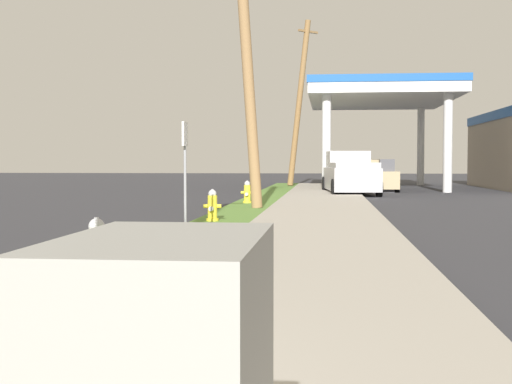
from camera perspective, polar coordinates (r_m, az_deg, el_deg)
fire_hydrant_nearest at (r=8.41m, az=-12.91°, el=-4.89°), size 0.42×0.38×0.74m
fire_hydrant_second at (r=16.28m, az=-3.59°, el=-1.24°), size 0.42×0.38×0.74m
fire_hydrant_third at (r=23.19m, az=-0.73°, el=-0.10°), size 0.42×0.37×0.74m
utility_pole_midground at (r=20.70m, az=-0.71°, el=10.28°), size 1.29×1.22×8.20m
utility_pole_background at (r=39.62m, az=3.57°, el=7.44°), size 1.73×1.63×9.37m
street_sign_post at (r=12.86m, az=-5.83°, el=3.04°), size 0.05×0.36×2.12m
gas_station_canopy at (r=40.23m, az=19.68°, el=4.16°), size 15.22×12.55×5.61m
car_tan_by_near_pump at (r=35.60m, az=9.71°, el=1.25°), size 2.18×4.60×1.57m
car_navy_by_far_pump at (r=46.04m, az=7.65°, el=1.55°), size 2.17×4.60×1.57m
truck_silver_at_forecourt at (r=31.87m, az=7.70°, el=1.45°), size 2.60×5.57×1.97m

